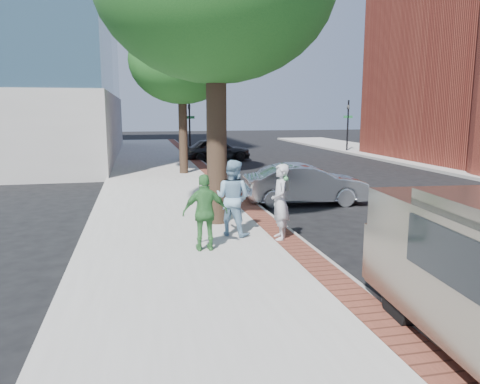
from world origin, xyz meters
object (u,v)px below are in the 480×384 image
object	(u,v)px
bg_car	(217,149)
parking_meter	(284,194)
person_gray	(280,202)
person_green	(205,213)
person_officer	(233,198)
sedan_silver	(306,184)

from	to	relation	value
bg_car	parking_meter	bearing A→B (deg)	174.73
person_gray	bg_car	world-z (taller)	person_gray
person_green	person_gray	bearing A→B (deg)	-163.40
bg_car	person_green	bearing A→B (deg)	169.19
person_gray	person_green	bearing A→B (deg)	-68.91
parking_meter	person_officer	bearing A→B (deg)	150.46
parking_meter	person_green	size ratio (longest dim) A/B	0.90
sedan_silver	bg_car	world-z (taller)	bg_car
parking_meter	person_gray	world-z (taller)	person_gray
sedan_silver	bg_car	xyz separation A→B (m)	(-0.65, 13.93, 0.03)
person_officer	parking_meter	bearing A→B (deg)	-171.34
parking_meter	person_gray	size ratio (longest dim) A/B	0.85
person_green	bg_car	distance (m)	19.15
person_gray	person_green	world-z (taller)	person_gray
person_gray	sedan_silver	xyz separation A→B (m)	(2.25, 4.42, -0.35)
bg_car	person_gray	bearing A→B (deg)	174.43
person_green	bg_car	size ratio (longest dim) A/B	0.40
sedan_silver	bg_car	bearing A→B (deg)	7.30
parking_meter	person_green	xyz separation A→B (m)	(-1.89, -0.48, -0.24)
sedan_silver	person_officer	bearing A→B (deg)	144.34
person_gray	sedan_silver	size ratio (longest dim) A/B	0.43
person_officer	sedan_silver	xyz separation A→B (m)	(3.24, 3.82, -0.38)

